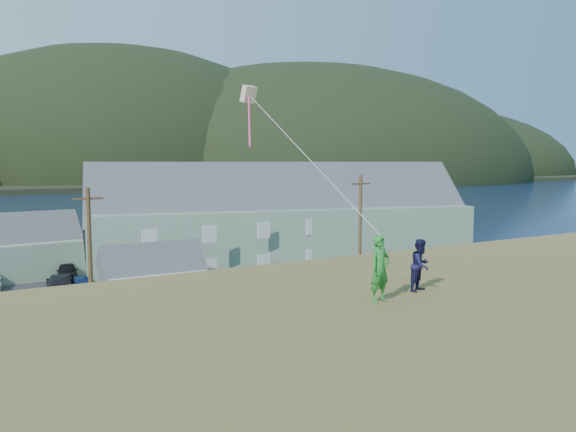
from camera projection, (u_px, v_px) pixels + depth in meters
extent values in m
plane|color=#0A1638|center=(170.00, 355.00, 31.58)|extent=(900.00, 900.00, 0.00)
cube|color=#4C3D19|center=(182.00, 365.00, 29.85)|extent=(110.00, 8.00, 0.10)
cube|color=#28282B|center=(104.00, 293.00, 46.21)|extent=(72.00, 36.00, 0.12)
cube|color=gray|center=(4.00, 255.00, 62.97)|extent=(26.00, 14.00, 0.90)
ellipsoid|color=black|center=(125.00, 178.00, 315.99)|extent=(230.00, 207.00, 142.60)
ellipsoid|color=black|center=(309.00, 176.00, 353.77)|extent=(280.00, 252.00, 134.40)
ellipsoid|color=black|center=(418.00, 173.00, 439.57)|extent=(240.00, 216.00, 100.80)
cube|color=slate|center=(283.00, 238.00, 55.73)|extent=(38.01, 18.26, 6.28)
cube|color=#47474C|center=(283.00, 190.00, 55.27)|extent=(38.44, 18.10, 10.19)
cube|color=silver|center=(154.00, 290.00, 41.02)|extent=(6.97, 5.02, 2.76)
cube|color=#47474C|center=(154.00, 262.00, 40.82)|extent=(7.47, 4.98, 4.89)
cube|color=gray|center=(18.00, 260.00, 51.90)|extent=(11.14, 7.36, 3.38)
cube|color=#47474C|center=(16.00, 231.00, 51.65)|extent=(11.63, 7.32, 6.25)
cylinder|color=#47331E|center=(91.00, 273.00, 30.49)|extent=(0.24, 0.24, 9.34)
cylinder|color=#47331E|center=(360.00, 244.00, 39.62)|extent=(0.24, 0.24, 9.78)
imported|color=navy|center=(81.00, 284.00, 45.86)|extent=(2.06, 4.67, 1.56)
imported|color=black|center=(67.00, 271.00, 51.01)|extent=(2.39, 4.69, 1.53)
imported|color=black|center=(61.00, 283.00, 45.97)|extent=(2.92, 5.68, 1.58)
imported|color=#217929|center=(380.00, 269.00, 14.49)|extent=(0.69, 0.50, 1.73)
imported|color=#16153B|center=(421.00, 265.00, 15.75)|extent=(0.86, 0.76, 1.47)
cube|color=beige|center=(249.00, 94.00, 18.65)|extent=(0.52, 0.50, 0.60)
cylinder|color=#F23F78|center=(249.00, 118.00, 17.36)|extent=(0.06, 0.06, 3.31)
cylinder|color=white|center=(306.00, 156.00, 16.53)|extent=(0.02, 0.02, 7.24)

